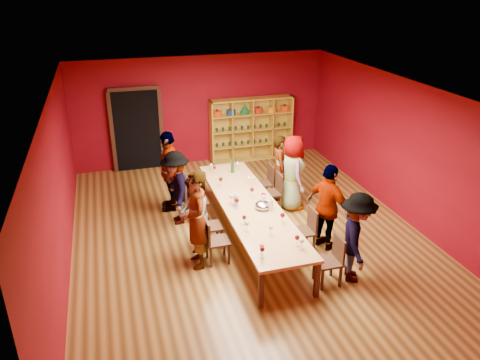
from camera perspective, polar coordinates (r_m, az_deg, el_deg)
name	(u,v)px	position (r m, az deg, el deg)	size (l,w,h in m)	color
room_shell	(250,170)	(9.04, 1.22, 1.24)	(7.10, 9.10, 3.04)	brown
tasting_table	(250,207)	(9.38, 1.17, -3.29)	(1.10, 4.50, 0.75)	tan
doorway	(137,130)	(12.99, -12.46, 6.02)	(1.40, 0.17, 2.30)	black
shelving_unit	(251,126)	(13.49, 1.34, 6.62)	(2.40, 0.40, 1.80)	gold
chair_person_left_1	(213,239)	(8.71, -3.28, -7.15)	(0.42, 0.42, 0.89)	black
person_left_1	(197,220)	(8.44, -5.30, -4.86)	(0.68, 0.50, 1.87)	#CA8794
chair_person_left_2	(206,224)	(9.19, -4.11, -5.38)	(0.42, 0.42, 0.89)	black
person_left_2	(194,214)	(9.03, -5.67, -4.14)	(0.73, 0.40, 1.51)	silver
chair_person_left_3	(195,199)	(10.20, -5.54, -2.32)	(0.42, 0.42, 0.89)	black
person_left_3	(176,188)	(10.01, -7.78, -0.96)	(1.05, 0.43, 1.62)	silver
chair_person_left_4	(189,186)	(10.82, -6.26, -0.75)	(0.42, 0.42, 0.89)	black
person_left_4	(169,171)	(10.60, -8.61, 1.12)	(1.09, 0.50, 1.86)	pink
chair_person_right_0	(332,258)	(8.30, 11.20, -9.31)	(0.42, 0.42, 0.89)	black
person_right_0	(357,238)	(8.32, 14.02, -6.85)	(1.07, 0.44, 1.65)	#4A494E
chair_person_right_1	(307,228)	(9.13, 8.14, -5.81)	(0.42, 0.42, 0.89)	black
person_right_1	(328,208)	(9.12, 10.70, -3.33)	(1.02, 0.47, 1.75)	#5B86BB
chair_person_right_3	(274,190)	(10.60, 4.21, -1.22)	(0.42, 0.42, 0.89)	black
person_right_3	(292,173)	(10.59, 6.42, 0.90)	(0.85, 0.47, 1.74)	#121632
chair_person_right_4	(266,180)	(11.08, 3.20, -0.04)	(0.42, 0.42, 0.89)	black
person_right_4	(280,167)	(11.07, 4.86, 1.55)	(0.58, 0.42, 1.58)	#4E4D52
wine_glass_0	(263,195)	(9.38, 2.88, -1.89)	(0.09, 0.09, 0.22)	silver
wine_glass_1	(244,218)	(8.57, 0.52, -4.63)	(0.08, 0.08, 0.19)	silver
wine_glass_2	(249,179)	(10.12, 1.10, 0.15)	(0.09, 0.09, 0.22)	silver
wine_glass_3	(282,216)	(8.63, 5.20, -4.34)	(0.09, 0.09, 0.22)	silver
wine_glass_4	(297,238)	(7.98, 6.98, -7.04)	(0.08, 0.08, 0.21)	silver
wine_glass_5	(264,197)	(9.30, 2.89, -2.14)	(0.08, 0.08, 0.21)	silver
wine_glass_6	(262,246)	(7.72, 2.69, -8.07)	(0.08, 0.08, 0.20)	silver
wine_glass_7	(215,168)	(10.77, -3.12, 1.49)	(0.08, 0.08, 0.19)	silver
wine_glass_8	(238,164)	(10.91, -0.28, 1.94)	(0.09, 0.09, 0.21)	silver
wine_glass_9	(271,228)	(8.26, 3.77, -5.85)	(0.08, 0.08, 0.19)	silver
wine_glass_10	(247,224)	(8.35, 0.87, -5.36)	(0.08, 0.08, 0.21)	silver
wine_glass_11	(262,250)	(7.64, 2.73, -8.50)	(0.08, 0.08, 0.19)	silver
wine_glass_12	(221,180)	(10.09, -2.36, 0.05)	(0.09, 0.09, 0.22)	silver
wine_glass_13	(211,166)	(10.91, -3.53, 1.77)	(0.07, 0.07, 0.18)	silver
wine_glass_14	(302,241)	(7.91, 7.53, -7.43)	(0.08, 0.08, 0.20)	silver
wine_glass_15	(231,197)	(9.31, -1.07, -2.07)	(0.09, 0.09, 0.21)	silver
wine_glass_16	(237,162)	(11.09, -0.32, 2.23)	(0.08, 0.08, 0.19)	silver
wine_glass_17	(252,190)	(9.60, 1.47, -1.23)	(0.09, 0.09, 0.21)	silver
wine_glass_18	(237,201)	(9.15, -0.38, -2.54)	(0.09, 0.09, 0.22)	silver
wine_glass_19	(254,179)	(10.16, 1.66, 0.13)	(0.08, 0.08, 0.19)	silver
spittoon_bowl	(263,206)	(9.16, 2.79, -3.13)	(0.31, 0.31, 0.17)	silver
carafe_a	(236,200)	(9.27, -0.49, -2.43)	(0.11, 0.11, 0.27)	silver
carafe_b	(271,205)	(9.10, 3.74, -3.04)	(0.12, 0.12, 0.26)	silver
wine_bottle	(233,168)	(10.81, -0.92, 1.53)	(0.09, 0.09, 0.32)	#153C1A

